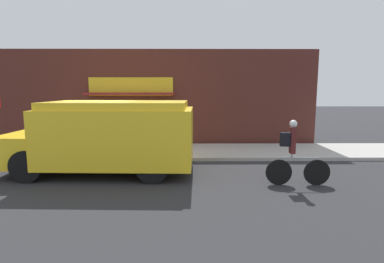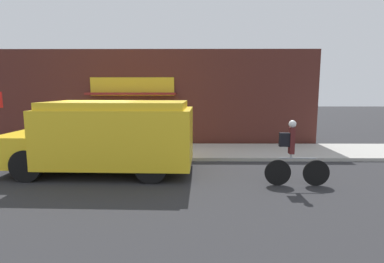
% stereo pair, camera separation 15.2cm
% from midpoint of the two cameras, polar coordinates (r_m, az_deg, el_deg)
% --- Properties ---
extents(ground_plane, '(70.00, 70.00, 0.00)m').
position_cam_midpoint_polar(ground_plane, '(11.17, -17.49, -5.47)').
color(ground_plane, '#2B2B2D').
extents(sidewalk, '(28.00, 2.87, 0.12)m').
position_cam_midpoint_polar(sidewalk, '(12.50, -15.59, -3.69)').
color(sidewalk, '#ADAAA3').
rests_on(sidewalk, ground_plane).
extents(storefront, '(17.78, 0.79, 4.29)m').
position_cam_midpoint_polar(storefront, '(13.92, -14.01, 6.22)').
color(storefront, '#4C231E').
rests_on(storefront, ground_plane).
extents(school_bus, '(5.66, 2.89, 2.18)m').
position_cam_midpoint_polar(school_bus, '(9.39, -16.04, -0.77)').
color(school_bus, yellow).
rests_on(school_bus, ground_plane).
extents(cyclist, '(1.70, 0.20, 1.75)m').
position_cam_midpoint_polar(cyclist, '(8.33, 18.38, -4.30)').
color(cyclist, black).
rests_on(cyclist, ground_plane).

